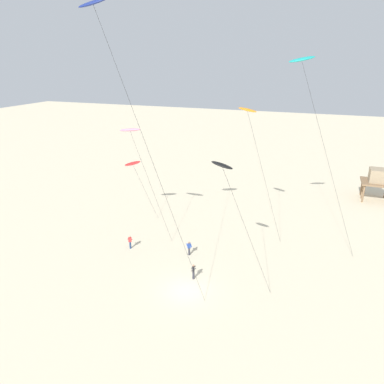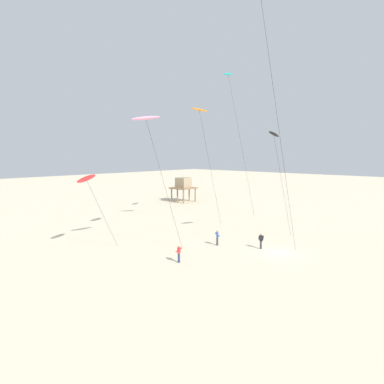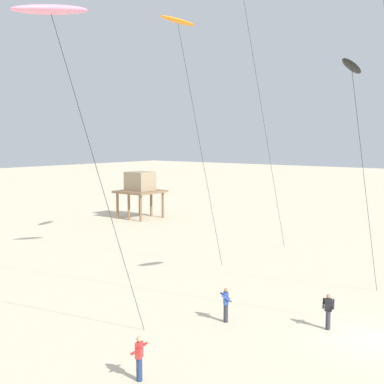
{
  "view_description": "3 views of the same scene",
  "coord_description": "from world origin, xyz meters",
  "px_view_note": "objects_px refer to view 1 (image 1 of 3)",
  "views": [
    {
      "loc": [
        10.42,
        -26.76,
        20.94
      ],
      "look_at": [
        -1.32,
        5.13,
        8.22
      ],
      "focal_mm": 33.15,
      "sensor_mm": 36.0,
      "label": 1
    },
    {
      "loc": [
        -30.66,
        -16.04,
        10.16
      ],
      "look_at": [
        -4.52,
        7.97,
        6.04
      ],
      "focal_mm": 31.34,
      "sensor_mm": 36.0,
      "label": 2
    },
    {
      "loc": [
        -22.55,
        -7.49,
        8.82
      ],
      "look_at": [
        -0.6,
        9.61,
        5.95
      ],
      "focal_mm": 49.56,
      "sensor_mm": 36.0,
      "label": 3
    }
  ],
  "objects_px": {
    "kite_red": "(133,164)",
    "kite_flyer_furthest": "(193,271)",
    "kite_pink": "(130,131)",
    "kite_black": "(223,167)",
    "kite_navy": "(95,8)",
    "kite_orange": "(248,111)",
    "kite_flyer_nearest": "(130,242)",
    "kite_teal": "(303,62)",
    "stilt_house": "(377,178)",
    "kite_flyer_middle": "(189,248)"
  },
  "relations": [
    {
      "from": "kite_orange",
      "to": "kite_black",
      "type": "distance_m",
      "value": 11.21
    },
    {
      "from": "kite_orange",
      "to": "kite_black",
      "type": "bearing_deg",
      "value": -89.03
    },
    {
      "from": "kite_pink",
      "to": "kite_navy",
      "type": "bearing_deg",
      "value": -71.79
    },
    {
      "from": "kite_navy",
      "to": "kite_flyer_furthest",
      "type": "height_order",
      "value": "kite_navy"
    },
    {
      "from": "kite_pink",
      "to": "kite_flyer_nearest",
      "type": "bearing_deg",
      "value": -73.63
    },
    {
      "from": "kite_flyer_furthest",
      "to": "stilt_house",
      "type": "relative_size",
      "value": 0.33
    },
    {
      "from": "kite_flyer_furthest",
      "to": "kite_pink",
      "type": "bearing_deg",
      "value": 146.99
    },
    {
      "from": "kite_red",
      "to": "kite_flyer_furthest",
      "type": "xyz_separation_m",
      "value": [
        13.25,
        -12.09,
        -6.72
      ]
    },
    {
      "from": "kite_flyer_nearest",
      "to": "kite_black",
      "type": "bearing_deg",
      "value": -14.43
    },
    {
      "from": "kite_orange",
      "to": "kite_teal",
      "type": "bearing_deg",
      "value": -6.23
    },
    {
      "from": "kite_pink",
      "to": "kite_teal",
      "type": "height_order",
      "value": "kite_teal"
    },
    {
      "from": "kite_flyer_furthest",
      "to": "kite_red",
      "type": "bearing_deg",
      "value": 137.62
    },
    {
      "from": "kite_pink",
      "to": "kite_navy",
      "type": "distance_m",
      "value": 15.19
    },
    {
      "from": "kite_pink",
      "to": "kite_black",
      "type": "height_order",
      "value": "kite_pink"
    },
    {
      "from": "kite_navy",
      "to": "kite_orange",
      "type": "bearing_deg",
      "value": 56.23
    },
    {
      "from": "kite_flyer_middle",
      "to": "stilt_house",
      "type": "bearing_deg",
      "value": 50.38
    },
    {
      "from": "kite_pink",
      "to": "kite_black",
      "type": "relative_size",
      "value": 1.09
    },
    {
      "from": "kite_pink",
      "to": "kite_flyer_middle",
      "type": "height_order",
      "value": "kite_pink"
    },
    {
      "from": "kite_navy",
      "to": "kite_flyer_middle",
      "type": "bearing_deg",
      "value": 56.78
    },
    {
      "from": "kite_orange",
      "to": "kite_pink",
      "type": "bearing_deg",
      "value": -160.85
    },
    {
      "from": "kite_black",
      "to": "kite_navy",
      "type": "relative_size",
      "value": 0.49
    },
    {
      "from": "kite_orange",
      "to": "kite_flyer_nearest",
      "type": "xyz_separation_m",
      "value": [
        -11.58,
        -7.63,
        -14.65
      ]
    },
    {
      "from": "kite_flyer_nearest",
      "to": "kite_flyer_furthest",
      "type": "relative_size",
      "value": 1.0
    },
    {
      "from": "kite_navy",
      "to": "kite_flyer_nearest",
      "type": "relative_size",
      "value": 15.3
    },
    {
      "from": "kite_teal",
      "to": "kite_flyer_furthest",
      "type": "xyz_separation_m",
      "value": [
        -7.83,
        -10.32,
        -19.8
      ]
    },
    {
      "from": "kite_red",
      "to": "kite_flyer_furthest",
      "type": "height_order",
      "value": "kite_red"
    },
    {
      "from": "kite_orange",
      "to": "kite_black",
      "type": "height_order",
      "value": "kite_orange"
    },
    {
      "from": "kite_teal",
      "to": "kite_navy",
      "type": "xyz_separation_m",
      "value": [
        -14.74,
        -13.42,
        3.95
      ]
    },
    {
      "from": "kite_flyer_middle",
      "to": "stilt_house",
      "type": "distance_m",
      "value": 33.92
    },
    {
      "from": "kite_orange",
      "to": "kite_teal",
      "type": "xyz_separation_m",
      "value": [
        5.37,
        -0.59,
        5.15
      ]
    },
    {
      "from": "kite_orange",
      "to": "stilt_house",
      "type": "height_order",
      "value": "kite_orange"
    },
    {
      "from": "kite_flyer_nearest",
      "to": "kite_red",
      "type": "bearing_deg",
      "value": 115.09
    },
    {
      "from": "kite_navy",
      "to": "kite_black",
      "type": "bearing_deg",
      "value": 19.33
    },
    {
      "from": "kite_pink",
      "to": "kite_red",
      "type": "relative_size",
      "value": 1.68
    },
    {
      "from": "kite_flyer_nearest",
      "to": "stilt_house",
      "type": "relative_size",
      "value": 0.33
    },
    {
      "from": "stilt_house",
      "to": "kite_black",
      "type": "bearing_deg",
      "value": -119.25
    },
    {
      "from": "kite_teal",
      "to": "kite_pink",
      "type": "bearing_deg",
      "value": -168.12
    },
    {
      "from": "kite_black",
      "to": "kite_orange",
      "type": "bearing_deg",
      "value": 90.97
    },
    {
      "from": "kite_flyer_nearest",
      "to": "stilt_house",
      "type": "bearing_deg",
      "value": 43.4
    },
    {
      "from": "kite_flyer_nearest",
      "to": "stilt_house",
      "type": "height_order",
      "value": "stilt_house"
    },
    {
      "from": "kite_red",
      "to": "kite_flyer_nearest",
      "type": "distance_m",
      "value": 11.83
    },
    {
      "from": "kite_pink",
      "to": "kite_flyer_nearest",
      "type": "relative_size",
      "value": 8.28
    },
    {
      "from": "kite_pink",
      "to": "kite_flyer_middle",
      "type": "relative_size",
      "value": 8.28
    },
    {
      "from": "kite_orange",
      "to": "kite_red",
      "type": "height_order",
      "value": "kite_orange"
    },
    {
      "from": "kite_pink",
      "to": "kite_teal",
      "type": "distance_m",
      "value": 19.73
    },
    {
      "from": "kite_flyer_nearest",
      "to": "kite_flyer_furthest",
      "type": "height_order",
      "value": "same"
    },
    {
      "from": "kite_flyer_middle",
      "to": "kite_flyer_furthest",
      "type": "height_order",
      "value": "same"
    },
    {
      "from": "kite_pink",
      "to": "kite_flyer_nearest",
      "type": "distance_m",
      "value": 12.92
    },
    {
      "from": "kite_red",
      "to": "kite_flyer_nearest",
      "type": "relative_size",
      "value": 4.92
    },
    {
      "from": "kite_red",
      "to": "kite_black",
      "type": "bearing_deg",
      "value": -36.7
    }
  ]
}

